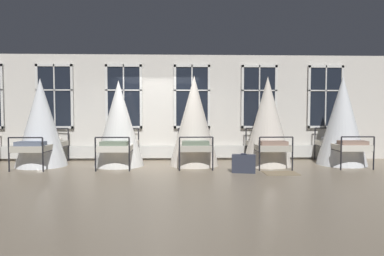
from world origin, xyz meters
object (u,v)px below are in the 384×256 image
(suitcase_dark, at_px, (244,164))
(cot_fourth, at_px, (194,122))
(cot_fifth, at_px, (267,122))
(cot_third, at_px, (119,125))
(cot_sixth, at_px, (342,122))
(cot_second, at_px, (41,124))

(suitcase_dark, bearing_deg, cot_fourth, 144.56)
(cot_fourth, xyz_separation_m, cot_fifth, (2.00, -0.06, -0.01))
(cot_third, bearing_deg, cot_sixth, -89.76)
(cot_second, bearing_deg, cot_sixth, -88.84)
(cot_second, height_order, cot_third, cot_second)
(cot_second, bearing_deg, cot_fourth, -88.65)
(cot_second, xyz_separation_m, cot_third, (2.08, -0.02, -0.03))
(cot_second, relative_size, cot_sixth, 0.97)
(cot_fourth, relative_size, cot_fifth, 1.01)
(cot_sixth, bearing_deg, cot_third, 91.15)
(cot_fifth, height_order, cot_sixth, cot_sixth)
(cot_sixth, xyz_separation_m, suitcase_dark, (-2.95, -1.17, -0.96))
(suitcase_dark, bearing_deg, cot_second, 178.15)
(cot_fifth, distance_m, suitcase_dark, 1.72)
(cot_sixth, bearing_deg, cot_fourth, 90.88)
(cot_fifth, xyz_separation_m, cot_sixth, (2.09, 0.02, 0.01))
(cot_second, bearing_deg, cot_fifth, -89.16)
(cot_second, distance_m, suitcase_dark, 5.48)
(cot_sixth, relative_size, suitcase_dark, 4.15)
(cot_sixth, bearing_deg, cot_fifth, 92.00)
(cot_second, relative_size, cot_fourth, 0.97)
(suitcase_dark, bearing_deg, cot_fifth, 64.22)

